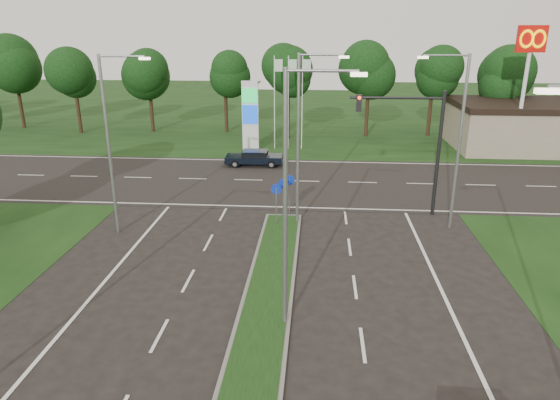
{
  "coord_description": "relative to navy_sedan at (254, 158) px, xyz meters",
  "views": [
    {
      "loc": [
        1.81,
        -9.49,
        10.07
      ],
      "look_at": [
        0.06,
        13.44,
        2.2
      ],
      "focal_mm": 32.0,
      "sensor_mm": 36.0,
      "label": 1
    }
  ],
  "objects": [
    {
      "name": "streetlight_median_near",
      "position": [
        4.07,
        -22.0,
        4.43
      ],
      "size": [
        2.53,
        0.22,
        9.0
      ],
      "color": "gray",
      "rests_on": "ground"
    },
    {
      "name": "streetlight_median_far",
      "position": [
        4.07,
        -12.0,
        4.43
      ],
      "size": [
        2.53,
        0.22,
        9.0
      ],
      "color": "gray",
      "rests_on": "ground"
    },
    {
      "name": "traffic_signal",
      "position": [
        10.25,
        -10.0,
        4.01
      ],
      "size": [
        5.1,
        0.42,
        7.0
      ],
      "color": "black",
      "rests_on": "ground"
    },
    {
      "name": "median_kerb",
      "position": [
        3.07,
        -24.0,
        -0.59
      ],
      "size": [
        2.0,
        26.0,
        0.12
      ],
      "primitive_type": "cube",
      "color": "slate",
      "rests_on": "ground"
    },
    {
      "name": "median_signs",
      "position": [
        3.07,
        -11.6,
        1.07
      ],
      "size": [
        1.16,
        1.76,
        2.38
      ],
      "color": "gray",
      "rests_on": "ground"
    },
    {
      "name": "cross_road",
      "position": [
        3.07,
        -4.0,
        -0.65
      ],
      "size": [
        160.0,
        12.0,
        0.02
      ],
      "primitive_type": "cube",
      "color": "black",
      "rests_on": "ground"
    },
    {
      "name": "streetlight_right_far",
      "position": [
        11.87,
        -12.0,
        4.43
      ],
      "size": [
        2.53,
        0.22,
        9.0
      ],
      "rotation": [
        0.0,
        0.0,
        3.14
      ],
      "color": "gray",
      "rests_on": "ground"
    },
    {
      "name": "treeline_far",
      "position": [
        3.17,
        11.93,
        6.18
      ],
      "size": [
        6.0,
        6.0,
        9.9
      ],
      "color": "black",
      "rests_on": "ground"
    },
    {
      "name": "navy_sedan",
      "position": [
        0.0,
        0.0,
        0.0
      ],
      "size": [
        4.42,
        1.92,
        1.2
      ],
      "rotation": [
        0.0,
        0.0,
        1.6
      ],
      "color": "black",
      "rests_on": "ground"
    },
    {
      "name": "commercial_building",
      "position": [
        25.07,
        8.0,
        1.35
      ],
      "size": [
        16.0,
        9.0,
        4.0
      ],
      "primitive_type": "cube",
      "color": "gray",
      "rests_on": "ground"
    },
    {
      "name": "mcdonalds_sign",
      "position": [
        21.07,
        3.97,
        7.34
      ],
      "size": [
        2.2,
        0.47,
        10.4
      ],
      "color": "silver",
      "rests_on": "ground"
    },
    {
      "name": "streetlight_left_far",
      "position": [
        -5.23,
        -14.0,
        4.43
      ],
      "size": [
        2.53,
        0.22,
        9.0
      ],
      "color": "gray",
      "rests_on": "ground"
    },
    {
      "name": "gas_pylon",
      "position": [
        -0.72,
        5.05,
        2.55
      ],
      "size": [
        5.8,
        1.26,
        8.0
      ],
      "color": "silver",
      "rests_on": "ground"
    },
    {
      "name": "verge_far",
      "position": [
        3.07,
        27.0,
        -0.65
      ],
      "size": [
        160.0,
        50.0,
        0.02
      ],
      "primitive_type": "cube",
      "color": "black",
      "rests_on": "ground"
    }
  ]
}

